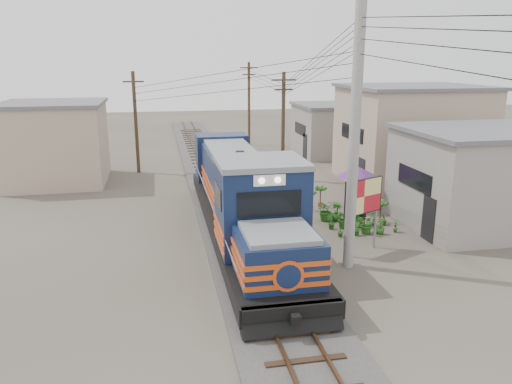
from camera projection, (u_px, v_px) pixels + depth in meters
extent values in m
plane|color=#473F35|center=(257.00, 268.00, 19.29)|extent=(120.00, 120.00, 0.00)
cube|color=#595651|center=(224.00, 197.00, 28.74)|extent=(3.60, 70.00, 0.16)
cube|color=#51331E|center=(214.00, 195.00, 28.60)|extent=(0.08, 70.00, 0.12)
cube|color=#51331E|center=(233.00, 194.00, 28.80)|extent=(0.08, 70.00, 0.12)
cube|color=black|center=(243.00, 221.00, 22.29)|extent=(3.12, 17.22, 0.59)
cube|color=black|center=(269.00, 278.00, 17.28)|extent=(2.37, 3.44, 0.70)
cube|color=black|center=(226.00, 196.00, 27.48)|extent=(2.37, 3.44, 0.70)
cube|color=#111D3F|center=(278.00, 259.00, 15.74)|extent=(2.56, 2.58, 1.61)
cube|color=#111D3F|center=(261.00, 209.00, 18.06)|extent=(3.06, 2.80, 3.34)
cube|color=slate|center=(261.00, 162.00, 17.61)|extent=(3.12, 2.94, 0.19)
cube|color=black|center=(269.00, 204.00, 16.57)|extent=(2.18, 0.06, 0.86)
cube|color=white|center=(270.00, 180.00, 16.35)|extent=(1.08, 0.06, 0.38)
cube|color=#111D3F|center=(233.00, 178.00, 24.49)|extent=(2.43, 10.55, 2.48)
cube|color=slate|center=(233.00, 152.00, 24.16)|extent=(2.18, 10.55, 0.19)
cube|color=#D54A14|center=(243.00, 208.00, 22.14)|extent=(3.16, 17.22, 0.15)
cube|color=#D54A14|center=(242.00, 201.00, 22.06)|extent=(3.16, 17.22, 0.15)
cube|color=#D54A14|center=(242.00, 194.00, 21.97)|extent=(3.16, 17.22, 0.15)
cylinder|color=#9E9B93|center=(354.00, 139.00, 18.17)|extent=(0.40, 0.40, 10.00)
cylinder|color=#4C3826|center=(283.00, 127.00, 32.48)|extent=(0.24, 0.24, 7.00)
cube|color=#4C3826|center=(284.00, 80.00, 31.70)|extent=(1.60, 0.10, 0.10)
cube|color=#4C3826|center=(284.00, 90.00, 31.86)|extent=(1.20, 0.10, 0.10)
cylinder|color=#4C3826|center=(249.00, 104.00, 45.73)|extent=(0.24, 0.24, 7.50)
cube|color=#4C3826|center=(249.00, 68.00, 44.89)|extent=(1.60, 0.10, 0.10)
cube|color=#4C3826|center=(249.00, 75.00, 45.04)|extent=(1.20, 0.10, 0.10)
cylinder|color=#4C3826|center=(136.00, 123.00, 34.50)|extent=(0.24, 0.24, 7.00)
cube|color=#4C3826|center=(133.00, 79.00, 33.72)|extent=(1.60, 0.10, 0.10)
cube|color=#4C3826|center=(134.00, 88.00, 33.87)|extent=(1.20, 0.10, 0.10)
cube|color=gray|center=(482.00, 180.00, 23.69)|extent=(7.00, 6.00, 4.50)
cube|color=slate|center=(488.00, 131.00, 23.08)|extent=(7.35, 6.30, 0.20)
cube|color=black|center=(414.00, 179.00, 22.98)|extent=(0.05, 3.00, 0.90)
cube|color=tan|center=(411.00, 136.00, 32.21)|extent=(8.00, 7.00, 6.00)
cube|color=slate|center=(415.00, 87.00, 31.40)|extent=(8.40, 7.35, 0.20)
cube|color=black|center=(352.00, 133.00, 31.38)|extent=(0.05, 3.50, 0.90)
cube|color=gray|center=(335.00, 130.00, 41.66)|extent=(6.00, 6.00, 4.00)
cube|color=slate|center=(336.00, 105.00, 41.12)|extent=(6.30, 6.30, 0.20)
cube|color=black|center=(300.00, 129.00, 41.05)|extent=(0.05, 3.00, 0.90)
cube|color=tan|center=(56.00, 144.00, 31.93)|extent=(6.00, 6.00, 5.00)
cube|color=slate|center=(51.00, 103.00, 31.26)|extent=(6.30, 6.30, 0.20)
cube|color=black|center=(5.00, 142.00, 31.30)|extent=(0.05, 3.00, 0.90)
cylinder|color=#99999E|center=(347.00, 229.00, 20.13)|extent=(0.10, 0.10, 2.32)
cylinder|color=#99999E|center=(375.00, 222.00, 21.07)|extent=(0.10, 0.10, 2.32)
cube|color=black|center=(363.00, 196.00, 20.27)|extent=(1.91, 0.95, 1.49)
cube|color=red|center=(364.00, 196.00, 20.25)|extent=(1.81, 0.87, 1.39)
cylinder|color=black|center=(356.00, 208.00, 26.73)|extent=(0.43, 0.43, 0.10)
cylinder|color=#99999E|center=(357.00, 190.00, 26.46)|extent=(0.05, 0.05, 2.14)
cone|color=#5E2776|center=(358.00, 171.00, 26.19)|extent=(2.20, 2.20, 0.53)
imported|color=black|center=(362.00, 209.00, 24.15)|extent=(0.65, 0.56, 1.52)
imported|color=#245819|center=(341.00, 228.00, 22.53)|extent=(0.44, 0.51, 0.81)
imported|color=#245819|center=(357.00, 229.00, 22.75)|extent=(0.35, 0.40, 0.62)
imported|color=#245819|center=(367.00, 224.00, 22.95)|extent=(1.04, 1.06, 0.89)
imported|color=#245819|center=(380.00, 227.00, 22.89)|extent=(0.52, 0.52, 0.69)
imported|color=#245819|center=(395.00, 225.00, 23.17)|extent=(0.36, 0.41, 0.65)
imported|color=#245819|center=(331.00, 222.00, 23.57)|extent=(0.48, 0.46, 0.69)
imported|color=#245819|center=(344.00, 218.00, 23.71)|extent=(1.15, 1.11, 0.97)
imported|color=#245819|center=(357.00, 216.00, 23.91)|extent=(0.81, 0.81, 1.06)
imported|color=#245819|center=(374.00, 219.00, 23.96)|extent=(0.38, 0.45, 0.72)
imported|color=#245819|center=(384.00, 219.00, 24.10)|extent=(0.42, 0.43, 0.61)
imported|color=#245819|center=(326.00, 210.00, 24.75)|extent=(1.08, 0.97, 1.08)
imported|color=#245819|center=(337.00, 212.00, 24.70)|extent=(0.65, 0.65, 0.95)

